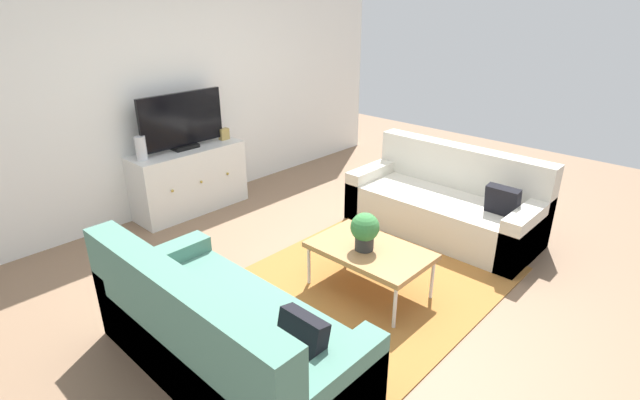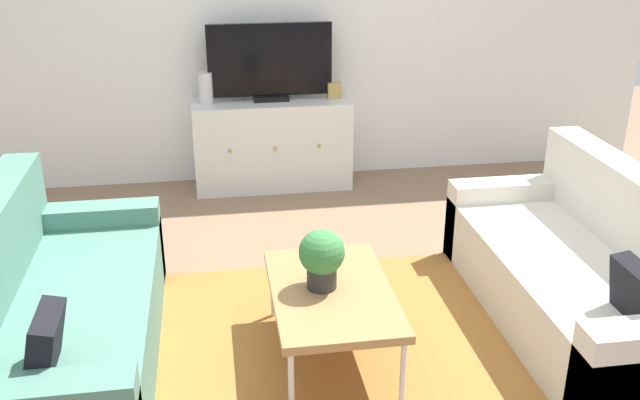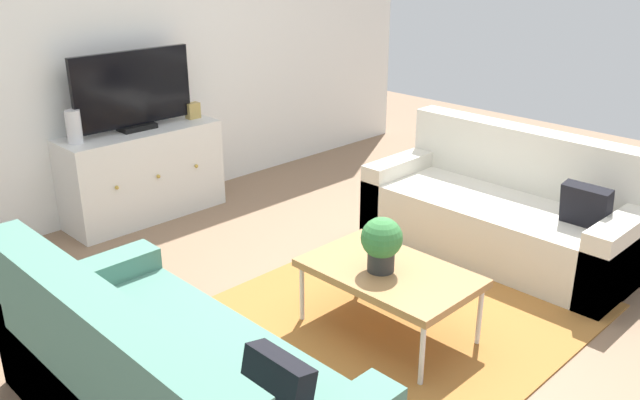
% 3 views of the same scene
% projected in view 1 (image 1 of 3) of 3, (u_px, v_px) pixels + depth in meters
% --- Properties ---
extents(ground_plane, '(10.00, 10.00, 0.00)m').
position_uv_depth(ground_plane, '(350.00, 279.00, 4.17)').
color(ground_plane, '#84664C').
extents(wall_back, '(6.40, 0.12, 2.70)m').
position_uv_depth(wall_back, '(173.00, 87.00, 5.24)').
color(wall_back, white).
rests_on(wall_back, ground_plane).
extents(area_rug, '(2.50, 1.90, 0.01)m').
position_uv_depth(area_rug, '(363.00, 285.00, 4.07)').
color(area_rug, '#9E662D').
rests_on(area_rug, ground_plane).
extents(couch_left_side, '(0.86, 1.89, 0.85)m').
position_uv_depth(couch_left_side, '(218.00, 339.00, 3.03)').
color(couch_left_side, '#4C7A6B').
rests_on(couch_left_side, ground_plane).
extents(couch_right_side, '(0.86, 1.89, 0.85)m').
position_uv_depth(couch_right_side, '(447.00, 205.00, 4.96)').
color(couch_right_side, beige).
rests_on(couch_right_side, ground_plane).
extents(coffee_table, '(0.60, 0.95, 0.41)m').
position_uv_depth(coffee_table, '(370.00, 252.00, 3.86)').
color(coffee_table, '#A37547').
rests_on(coffee_table, ground_plane).
extents(potted_plant, '(0.23, 0.23, 0.31)m').
position_uv_depth(potted_plant, '(365.00, 230.00, 3.76)').
color(potted_plant, '#2D2D2D').
rests_on(potted_plant, coffee_table).
extents(tv_console, '(1.26, 0.47, 0.72)m').
position_uv_depth(tv_console, '(190.00, 180.00, 5.39)').
color(tv_console, silver).
rests_on(tv_console, ground_plane).
extents(flat_screen_tv, '(0.98, 0.16, 0.61)m').
position_uv_depth(flat_screen_tv, '(182.00, 121.00, 5.14)').
color(flat_screen_tv, black).
rests_on(flat_screen_tv, tv_console).
extents(glass_vase, '(0.11, 0.11, 0.25)m').
position_uv_depth(glass_vase, '(141.00, 148.00, 4.85)').
color(glass_vase, silver).
rests_on(glass_vase, tv_console).
extents(mantel_clock, '(0.11, 0.07, 0.13)m').
position_uv_depth(mantel_clock, '(224.00, 134.00, 5.56)').
color(mantel_clock, tan).
rests_on(mantel_clock, tv_console).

